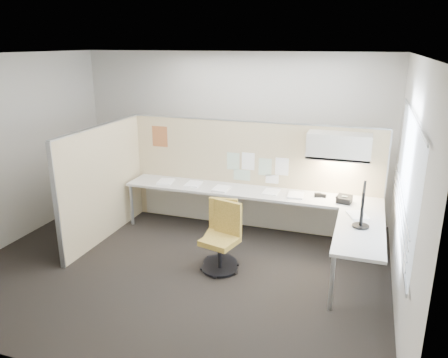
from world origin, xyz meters
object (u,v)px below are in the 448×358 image
(chair_left, at_px, (221,235))
(phone, at_px, (344,199))
(monitor, at_px, (363,204))
(desk, at_px, (267,204))
(chair_right, at_px, (222,239))

(chair_left, xyz_separation_m, phone, (1.54, 0.96, 0.37))
(monitor, bearing_deg, phone, 18.38)
(desk, xyz_separation_m, phone, (1.11, 0.06, 0.18))
(chair_left, height_order, chair_right, chair_right)
(desk, relative_size, chair_left, 4.49)
(chair_left, xyz_separation_m, chair_right, (0.07, -0.15, 0.01))
(chair_left, bearing_deg, monitor, -2.13)
(chair_right, distance_m, monitor, 1.86)
(desk, height_order, monitor, monitor)
(chair_right, xyz_separation_m, monitor, (1.73, 0.28, 0.61))
(desk, relative_size, chair_right, 4.37)
(chair_right, height_order, phone, chair_right)
(chair_left, height_order, phone, chair_left)
(chair_left, distance_m, chair_right, 0.16)
(desk, distance_m, phone, 1.13)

